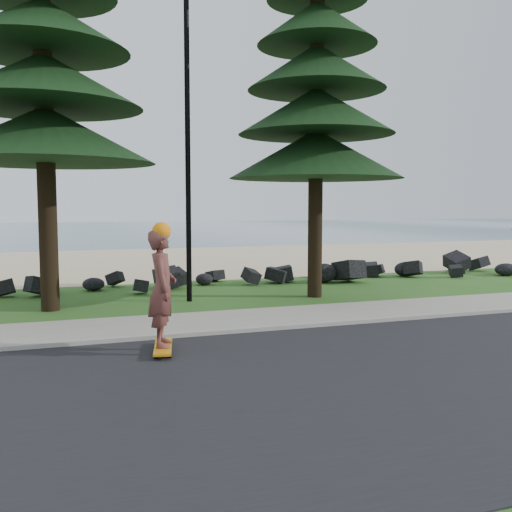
# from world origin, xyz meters

# --- Properties ---
(ground) EXTENTS (160.00, 160.00, 0.00)m
(ground) POSITION_xyz_m (0.00, 0.00, 0.00)
(ground) COLOR #2A5B1C
(ground) RESTS_ON ground
(road) EXTENTS (160.00, 7.00, 0.02)m
(road) POSITION_xyz_m (0.00, -4.50, 0.01)
(road) COLOR black
(road) RESTS_ON ground
(kerb) EXTENTS (160.00, 0.20, 0.10)m
(kerb) POSITION_xyz_m (0.00, -0.90, 0.05)
(kerb) COLOR #9C998C
(kerb) RESTS_ON ground
(sidewalk) EXTENTS (160.00, 2.00, 0.08)m
(sidewalk) POSITION_xyz_m (0.00, 0.20, 0.04)
(sidewalk) COLOR gray
(sidewalk) RESTS_ON ground
(beach_sand) EXTENTS (160.00, 15.00, 0.01)m
(beach_sand) POSITION_xyz_m (0.00, 14.50, 0.01)
(beach_sand) COLOR beige
(beach_sand) RESTS_ON ground
(ocean) EXTENTS (160.00, 58.00, 0.01)m
(ocean) POSITION_xyz_m (0.00, 51.00, 0.00)
(ocean) COLOR #395D6D
(ocean) RESTS_ON ground
(seawall_boulders) EXTENTS (60.00, 2.40, 1.10)m
(seawall_boulders) POSITION_xyz_m (0.00, 5.60, 0.00)
(seawall_boulders) COLOR black
(seawall_boulders) RESTS_ON ground
(pine_right) EXTENTS (4.80, 4.80, 12.72)m
(pine_right) POSITION_xyz_m (3.50, 2.80, 8.02)
(pine_right) COLOR black
(pine_right) RESTS_ON ground
(lamp_post) EXTENTS (0.25, 0.14, 8.14)m
(lamp_post) POSITION_xyz_m (0.00, 3.20, 4.13)
(lamp_post) COLOR black
(lamp_post) RESTS_ON ground
(skateboarder) EXTENTS (0.62, 1.25, 2.25)m
(skateboarder) POSITION_xyz_m (-1.60, -1.95, 1.13)
(skateboarder) COLOR orange
(skateboarder) RESTS_ON ground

